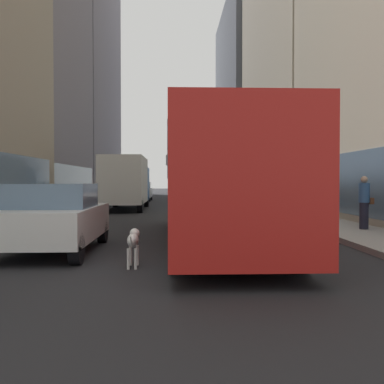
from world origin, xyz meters
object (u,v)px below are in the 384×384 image
at_px(pedestrian_with_handbag, 364,202).
at_px(car_grey_wagon, 188,192).
at_px(dalmatian_dog, 133,241).
at_px(car_white_van, 54,218).
at_px(box_truck, 126,181).
at_px(car_silver_sedan, 141,191).
at_px(transit_bus, 217,178).

bearing_deg(pedestrian_with_handbag, car_grey_wagon, 102.13).
bearing_deg(dalmatian_dog, car_white_van, 137.92).
xyz_separation_m(car_grey_wagon, box_truck, (-4.00, -10.24, 0.84)).
bearing_deg(dalmatian_dog, pedestrian_with_handbag, 37.20).
height_order(box_truck, pedestrian_with_handbag, box_truck).
bearing_deg(box_truck, car_silver_sedan, 90.00).
bearing_deg(car_silver_sedan, car_white_van, -90.00).
bearing_deg(transit_bus, car_white_van, -156.79).
bearing_deg(car_grey_wagon, pedestrian_with_handbag, -77.87).
distance_m(transit_bus, box_truck, 14.68).
relative_size(transit_bus, dalmatian_dog, 11.98).
bearing_deg(dalmatian_dog, car_silver_sedan, 93.91).
height_order(car_grey_wagon, car_white_van, same).
xyz_separation_m(car_silver_sedan, dalmatian_dog, (2.02, -29.53, -0.31)).
xyz_separation_m(car_silver_sedan, pedestrian_with_handbag, (8.88, -24.32, 0.19)).
bearing_deg(car_grey_wagon, car_silver_sedan, 157.84).
bearing_deg(car_grey_wagon, car_white_van, -98.72).
height_order(dalmatian_dog, pedestrian_with_handbag, pedestrian_with_handbag).
bearing_deg(car_grey_wagon, transit_bus, -90.00).
height_order(car_white_van, pedestrian_with_handbag, pedestrian_with_handbag).
distance_m(car_grey_wagon, dalmatian_dog, 27.97).
height_order(car_grey_wagon, box_truck, box_truck).
height_order(car_silver_sedan, car_grey_wagon, same).
relative_size(box_truck, pedestrian_with_handbag, 4.44).
xyz_separation_m(dalmatian_dog, pedestrian_with_handbag, (6.86, 5.21, 0.50)).
distance_m(transit_bus, dalmatian_dog, 4.25).
height_order(transit_bus, car_white_van, transit_bus).
relative_size(transit_bus, car_silver_sedan, 2.95).
xyz_separation_m(transit_bus, car_grey_wagon, (0.00, 24.36, -0.95)).
distance_m(car_white_van, box_truck, 15.86).
relative_size(car_silver_sedan, pedestrian_with_handbag, 2.32).
bearing_deg(car_silver_sedan, car_grey_wagon, -22.16).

